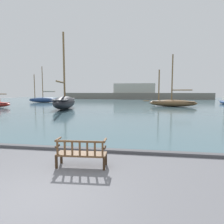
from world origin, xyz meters
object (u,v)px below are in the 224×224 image
object	(u,v)px
sailboat_nearest_port	(44,99)
sailboat_outer_starboard	(65,102)
sailboat_far_starboard	(173,102)
park_bench	(81,153)

from	to	relation	value
sailboat_nearest_port	sailboat_outer_starboard	bearing A→B (deg)	-53.71
sailboat_nearest_port	sailboat_far_starboard	world-z (taller)	sailboat_far_starboard
sailboat_outer_starboard	park_bench	bearing A→B (deg)	-66.24
sailboat_far_starboard	sailboat_outer_starboard	world-z (taller)	sailboat_outer_starboard
park_bench	sailboat_far_starboard	world-z (taller)	sailboat_far_starboard
sailboat_nearest_port	sailboat_outer_starboard	xyz separation A→B (m)	(11.09, -15.10, 0.27)
sailboat_far_starboard	sailboat_outer_starboard	size ratio (longest dim) A/B	0.81
sailboat_nearest_port	sailboat_far_starboard	xyz separation A→B (m)	(26.44, -8.32, -0.02)
sailboat_far_starboard	sailboat_outer_starboard	bearing A→B (deg)	-156.19
sailboat_nearest_port	sailboat_outer_starboard	distance (m)	18.73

